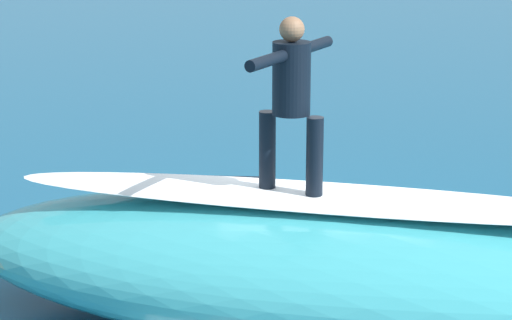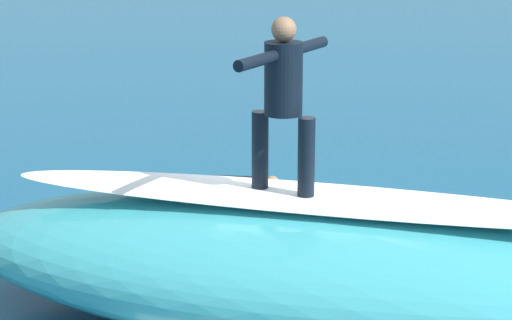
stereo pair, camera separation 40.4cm
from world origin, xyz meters
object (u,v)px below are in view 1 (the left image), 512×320
at_px(surfer_riding, 291,92).
at_px(surfer_paddling, 223,187).
at_px(surfboard_riding, 290,195).
at_px(surfboard_paddling, 232,198).

xyz_separation_m(surfer_riding, surfer_paddling, (0.93, -3.84, -2.11)).
distance_m(surfboard_riding, surfer_paddling, 4.11).
relative_size(surfboard_paddling, surfer_paddling, 1.57).
bearing_deg(surfer_paddling, surfer_riding, -75.18).
bearing_deg(surfer_riding, surfboard_riding, 0.00).
distance_m(surfer_riding, surfboard_paddling, 4.53).
distance_m(surfer_riding, surfer_paddling, 4.48).
xyz_separation_m(surfboard_riding, surfboard_paddling, (0.81, -3.84, -1.28)).
height_order(surfboard_riding, surfboard_paddling, surfboard_riding).
bearing_deg(surfboard_paddling, surfer_riding, -76.88).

